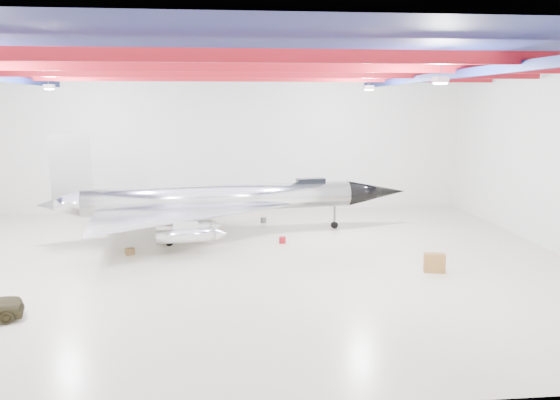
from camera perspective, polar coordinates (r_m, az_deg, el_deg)
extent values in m
plane|color=beige|center=(30.55, -6.83, -6.54)|extent=(40.00, 40.00, 0.00)
plane|color=silver|center=(44.39, -6.59, 5.90)|extent=(40.00, 0.00, 40.00)
plane|color=#0A0F38|center=(29.36, -7.29, 14.49)|extent=(40.00, 40.00, 0.00)
cube|color=maroon|center=(20.35, -7.98, 14.75)|extent=(39.50, 0.25, 0.50)
cube|color=maroon|center=(26.33, -7.45, 13.69)|extent=(39.50, 0.25, 0.50)
cube|color=maroon|center=(32.32, -7.11, 13.02)|extent=(39.50, 0.25, 0.50)
cube|color=maroon|center=(38.31, -6.88, 12.56)|extent=(39.50, 0.25, 0.50)
cube|color=#0B1545|center=(31.38, 15.78, 12.27)|extent=(0.25, 29.50, 0.40)
cube|color=silver|center=(25.05, 16.42, 11.95)|extent=(0.55, 0.55, 0.25)
cube|color=silver|center=(36.89, -22.98, 10.86)|extent=(0.55, 0.55, 0.25)
cube|color=silver|center=(36.47, 9.28, 11.53)|extent=(0.55, 0.55, 0.25)
cylinder|color=silver|center=(36.39, -6.17, 0.18)|extent=(17.74, 4.09, 1.77)
cone|color=black|center=(39.26, 10.03, 0.81)|extent=(4.61, 2.34, 1.77)
cone|color=silver|center=(36.60, -22.15, -0.46)|extent=(2.86, 2.10, 1.77)
cube|color=silver|center=(36.15, -21.01, 3.17)|extent=(2.47, 0.43, 3.97)
cube|color=black|center=(37.48, 3.23, 1.95)|extent=(2.02, 0.96, 0.44)
cylinder|color=silver|center=(31.67, -9.81, -3.70)|extent=(3.43, 1.23, 0.79)
cylinder|color=silver|center=(33.82, -10.04, -2.82)|extent=(3.43, 1.23, 0.79)
cylinder|color=silver|center=(39.00, -10.48, -1.11)|extent=(3.43, 1.23, 0.79)
cylinder|color=silver|center=(41.17, -10.64, -0.53)|extent=(3.43, 1.23, 0.79)
cylinder|color=#59595B|center=(38.47, 5.72, -1.82)|extent=(0.16, 0.16, 1.59)
cylinder|color=black|center=(38.58, 5.70, -2.61)|extent=(0.52, 0.26, 0.49)
cylinder|color=#59595B|center=(34.32, -11.53, -3.44)|extent=(0.16, 0.16, 1.59)
cylinder|color=black|center=(34.45, -11.50, -4.33)|extent=(0.52, 0.26, 0.49)
cylinder|color=#59595B|center=(38.63, -11.74, -1.93)|extent=(0.16, 0.16, 1.59)
cylinder|color=black|center=(38.74, -11.71, -2.73)|extent=(0.52, 0.26, 0.49)
cube|color=brown|center=(29.73, 15.83, -6.34)|extent=(1.18, 0.80, 0.99)
cube|color=olive|center=(33.13, -15.43, -5.19)|extent=(0.65, 0.59, 0.37)
cube|color=maroon|center=(39.54, -7.20, -2.45)|extent=(0.60, 0.54, 0.34)
cube|color=#59595B|center=(39.19, -17.87, -3.04)|extent=(0.38, 0.31, 0.26)
cylinder|color=maroon|center=(34.45, 0.26, -4.20)|extent=(0.57, 0.57, 0.40)
cube|color=olive|center=(35.80, -11.86, -3.91)|extent=(0.57, 0.50, 0.35)
cylinder|color=#59595B|center=(40.28, -1.74, -2.09)|extent=(0.56, 0.56, 0.40)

